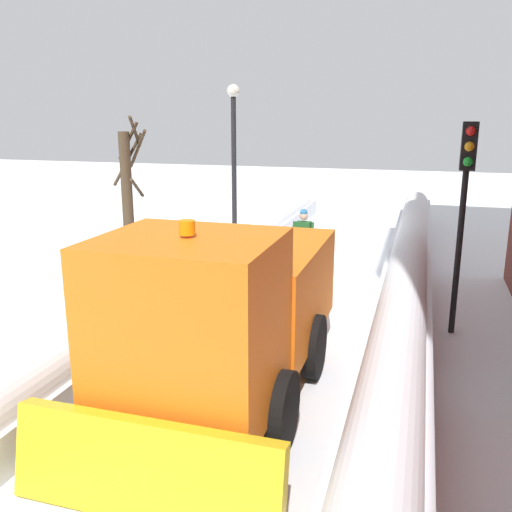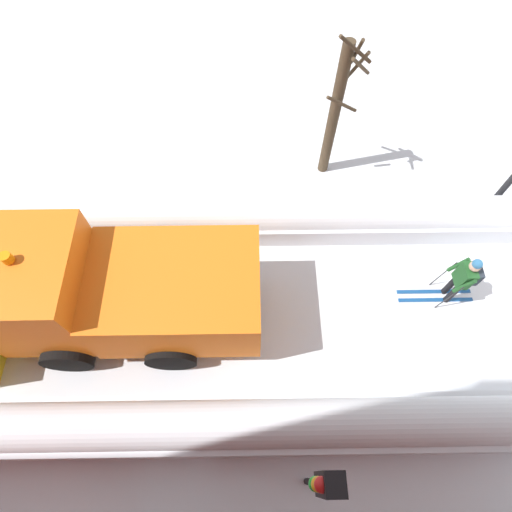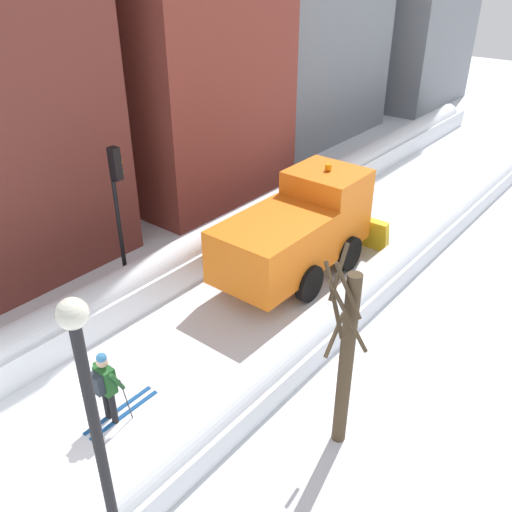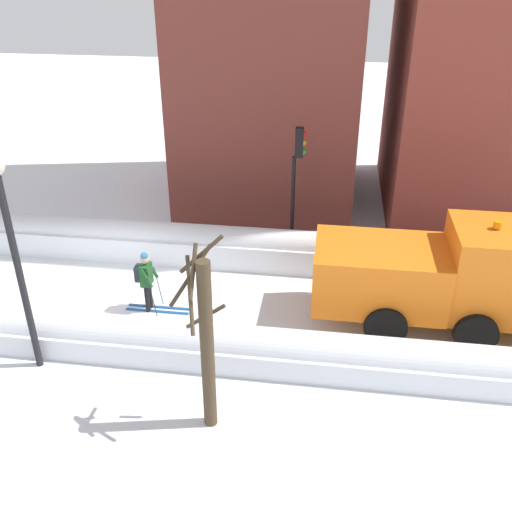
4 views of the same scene
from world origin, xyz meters
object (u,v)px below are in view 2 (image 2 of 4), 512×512
at_px(plow_truck, 114,292).
at_px(traffic_light_pole, 323,483).
at_px(bare_tree_near, 336,111).
at_px(skier, 463,278).

bearing_deg(plow_truck, traffic_light_pole, -132.58).
relative_size(plow_truck, traffic_light_pole, 1.41).
height_order(plow_truck, bare_tree_near, bare_tree_near).
bearing_deg(traffic_light_pole, skier, -43.81).
distance_m(skier, bare_tree_near, 4.93).
distance_m(plow_truck, skier, 7.59).
bearing_deg(skier, traffic_light_pole, 136.19).
relative_size(skier, traffic_light_pole, 0.43).
height_order(skier, bare_tree_near, bare_tree_near).
bearing_deg(skier, plow_truck, 93.32).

